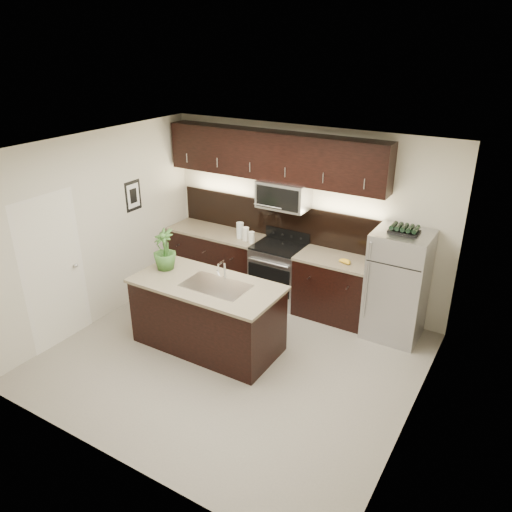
{
  "coord_description": "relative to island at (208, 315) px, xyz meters",
  "views": [
    {
      "loc": [
        3.02,
        -4.46,
        3.85
      ],
      "look_at": [
        0.02,
        0.55,
        1.26
      ],
      "focal_mm": 35.0,
      "sensor_mm": 36.0,
      "label": 1
    }
  ],
  "objects": [
    {
      "name": "plant",
      "position": [
        -0.73,
        0.07,
        0.75
      ],
      "size": [
        0.39,
        0.39,
        0.56
      ],
      "primitive_type": "imported",
      "rotation": [
        0.0,
        0.0,
        -0.3
      ],
      "color": "#346127",
      "rests_on": "island"
    },
    {
      "name": "room_walls",
      "position": [
        0.34,
        -0.14,
        1.22
      ],
      "size": [
        4.52,
        4.02,
        2.71
      ],
      "color": "beige",
      "rests_on": "ground"
    },
    {
      "name": "ground",
      "position": [
        0.45,
        -0.1,
        -0.47
      ],
      "size": [
        4.5,
        4.5,
        0.0
      ],
      "primitive_type": "plane",
      "color": "gray",
      "rests_on": "ground"
    },
    {
      "name": "counter_run",
      "position": [
        -0.0,
        1.59,
        -0.0
      ],
      "size": [
        3.51,
        0.65,
        0.94
      ],
      "color": "black",
      "rests_on": "ground"
    },
    {
      "name": "sink_faucet",
      "position": [
        0.15,
        0.01,
        0.48
      ],
      "size": [
        0.84,
        0.5,
        0.28
      ],
      "color": "silver",
      "rests_on": "island"
    },
    {
      "name": "upper_fixtures",
      "position": [
        0.02,
        1.74,
        1.67
      ],
      "size": [
        3.49,
        0.4,
        1.66
      ],
      "color": "black",
      "rests_on": "counter_run"
    },
    {
      "name": "island",
      "position": [
        0.0,
        0.0,
        0.0
      ],
      "size": [
        1.96,
        0.96,
        0.94
      ],
      "color": "black",
      "rests_on": "ground"
    },
    {
      "name": "wine_rack",
      "position": [
        2.04,
        1.53,
        1.1
      ],
      "size": [
        0.38,
        0.23,
        0.09
      ],
      "color": "black",
      "rests_on": "refrigerator"
    },
    {
      "name": "bananas",
      "position": [
        1.26,
        1.51,
        0.5
      ],
      "size": [
        0.21,
        0.18,
        0.05
      ],
      "primitive_type": "ellipsoid",
      "rotation": [
        0.0,
        0.0,
        -0.31
      ],
      "color": "yellow",
      "rests_on": "counter_run"
    },
    {
      "name": "french_press",
      "position": [
        1.62,
        1.54,
        0.58
      ],
      "size": [
        0.1,
        0.1,
        0.3
      ],
      "rotation": [
        0.0,
        0.0,
        0.15
      ],
      "color": "silver",
      "rests_on": "counter_run"
    },
    {
      "name": "canisters",
      "position": [
        -0.37,
        1.51,
        0.58
      ],
      "size": [
        0.36,
        0.19,
        0.25
      ],
      "rotation": [
        0.0,
        0.0,
        -0.31
      ],
      "color": "silver",
      "rests_on": "counter_run"
    },
    {
      "name": "refrigerator",
      "position": [
        2.04,
        1.53,
        0.29
      ],
      "size": [
        0.74,
        0.67,
        1.53
      ],
      "primitive_type": "cube",
      "color": "#B2B2B7",
      "rests_on": "ground"
    }
  ]
}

